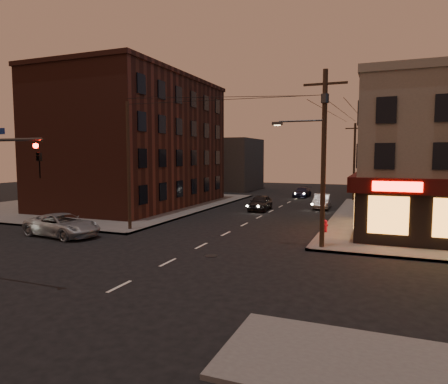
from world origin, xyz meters
The scene contains 14 objects.
ground centered at (0.00, 0.00, 0.00)m, with size 120.00×120.00×0.00m, color black.
sidewalk_nw centered at (-18.00, 19.00, 0.07)m, with size 24.00×28.00×0.15m, color #514F4C.
brick_apartment centered at (-14.50, 19.00, 6.65)m, with size 12.00×20.00×13.00m, color #4C2218.
bg_building_ne_a centered at (14.00, 38.00, 3.50)m, with size 10.00×12.00×7.00m, color #3F3D3A.
bg_building_nw centered at (-13.00, 42.00, 4.00)m, with size 9.00×10.00×8.00m, color #3F3D3A.
bg_building_ne_b centered at (12.00, 52.00, 3.00)m, with size 8.00×8.00×6.00m, color #3F3D3A.
utility_pole_main centered at (6.68, 5.80, 5.76)m, with size 4.20×0.44×10.00m.
utility_pole_far centered at (6.80, 32.00, 4.65)m, with size 0.26×0.26×9.00m, color #382619.
utility_pole_west centered at (-6.80, 6.50, 4.65)m, with size 0.24×0.24×9.00m, color #382619.
suv_cross centered at (-9.82, 3.17, 0.76)m, with size 2.53×5.48×1.52m, color #94989C.
sedan_near centered at (-1.18, 20.35, 0.76)m, with size 1.78×4.43×1.51m, color black.
sedan_mid centered at (4.27, 24.06, 0.73)m, with size 1.55×4.45×1.47m, color gray.
sedan_far centered at (0.29, 34.47, 0.63)m, with size 1.77×4.36×1.26m, color black.
fire_hydrant centered at (6.40, 10.41, 0.61)m, with size 0.37×0.37×0.84m.
Camera 1 is at (9.91, -17.26, 5.37)m, focal length 32.00 mm.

